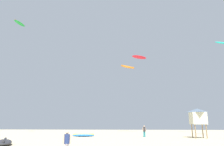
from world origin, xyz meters
TOP-DOWN VIEW (x-y plane):
  - person_foreground at (-1.74, 3.26)m, footprint 0.47×0.36m
  - person_midground at (4.75, 23.17)m, footprint 0.52×0.38m
  - kite_grounded_near at (-4.78, 23.20)m, footprint 3.63×1.66m
  - kite_grounded_mid at (-9.77, 9.86)m, footprint 3.50×4.93m
  - lifeguard_tower at (12.35, 21.06)m, footprint 2.30×2.30m
  - kite_aloft_0 at (2.50, 39.68)m, footprint 4.15×3.72m
  - kite_aloft_2 at (-21.90, 30.98)m, footprint 1.59×3.51m
  - kite_aloft_3 at (5.21, 36.09)m, footprint 3.99×3.16m
  - kite_aloft_4 at (18.54, 24.04)m, footprint 2.98×1.75m

SIDE VIEW (x-z plane):
  - kite_grounded_near at x=-4.78m, z-range -0.02..0.42m
  - kite_grounded_mid at x=-9.77m, z-range -0.01..0.57m
  - person_foreground at x=-1.74m, z-range 0.13..1.71m
  - person_midground at x=4.75m, z-range 0.14..1.83m
  - lifeguard_tower at x=12.35m, z-range 0.98..5.13m
  - kite_aloft_4 at x=18.54m, z-range 15.09..15.77m
  - kite_aloft_0 at x=2.50m, z-range 15.33..16.18m
  - kite_aloft_3 at x=5.21m, z-range 16.75..17.47m
  - kite_aloft_2 at x=-21.90m, z-range 23.95..24.38m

